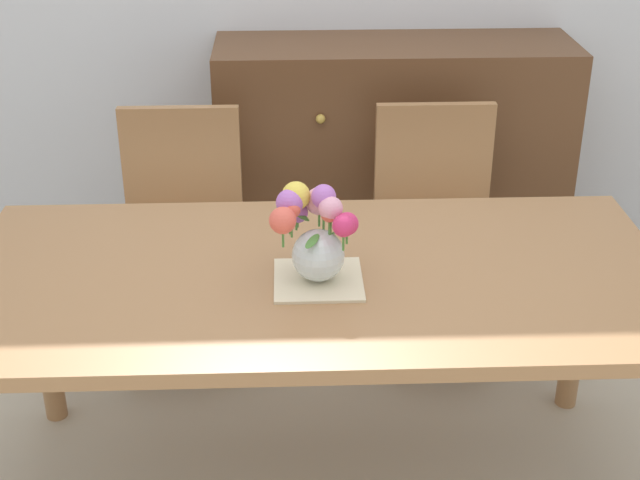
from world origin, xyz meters
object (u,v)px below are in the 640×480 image
(dining_table, at_px, (318,298))
(flower_vase, at_px, (315,231))
(dresser, at_px, (391,164))
(chair_left, at_px, (182,219))
(chair_right, at_px, (435,215))

(dining_table, xyz_separation_m, flower_vase, (-0.01, -0.04, 0.22))
(dining_table, distance_m, dresser, 1.38)
(dresser, xyz_separation_m, flower_vase, (-0.36, -1.37, 0.38))
(chair_left, bearing_deg, flower_vase, 117.77)
(chair_right, xyz_separation_m, flower_vase, (-0.46, -0.84, 0.36))
(chair_left, bearing_deg, dresser, -146.38)
(flower_vase, bearing_deg, dining_table, 80.69)
(dresser, height_order, flower_vase, dresser)
(chair_left, relative_size, dresser, 0.64)
(dining_table, distance_m, chair_right, 0.93)
(chair_left, distance_m, chair_right, 0.90)
(chair_right, bearing_deg, dresser, -79.57)
(dresser, relative_size, flower_vase, 5.56)
(chair_right, bearing_deg, dining_table, 60.54)
(chair_left, xyz_separation_m, flower_vase, (0.44, -0.84, 0.36))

